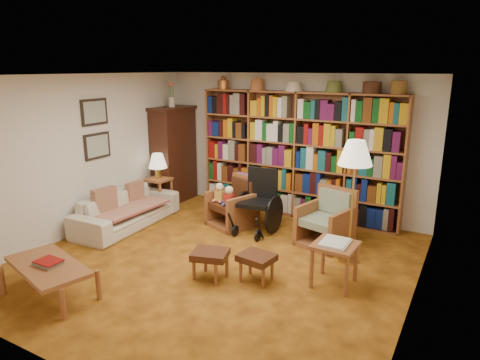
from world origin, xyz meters
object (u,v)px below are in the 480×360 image
Objects in this scene: floor_lamp at (355,158)px; coffee_table at (48,268)px; footstool_a at (210,256)px; side_table_papers at (335,250)px; armchair_leather at (235,205)px; armchair_sage at (327,222)px; wheelchair at (258,203)px; sofa at (127,209)px; footstool_b at (257,259)px; side_table_lamp at (159,186)px.

floor_lamp is 1.34× the size of coffee_table.
footstool_a is 0.42× the size of coffee_table.
side_table_papers is (0.02, -0.73, -1.00)m from floor_lamp.
armchair_leather is 3.20m from coffee_table.
armchair_leather is at bearing 111.14° from footstool_a.
armchair_sage is 1.33m from floor_lamp.
wheelchair is 1.80× the size of side_table_papers.
sofa is 1.16× the size of floor_lamp.
footstool_b is at bearing -63.62° from wheelchair.
side_table_lamp is 0.70× the size of armchair_sage.
armchair_sage is at bearing 3.54° from wheelchair.
armchair_leather is 0.50m from wheelchair.
coffee_table is at bearing -72.70° from side_table_lamp.
sofa is 2.34m from coffee_table.
coffee_table is (0.87, -2.17, 0.08)m from sofa.
sofa is at bearing -156.26° from wheelchair.
armchair_leather is 1.05× the size of armchair_sage.
sofa is 3.29m from armchair_sage.
coffee_table is (-2.76, -2.64, -1.09)m from floor_lamp.
side_table_lamp is 2.98m from footstool_a.
floor_lamp is 3.97m from coffee_table.
footstool_b is 2.44m from coffee_table.
wheelchair reaches higher than sofa.
footstool_b is (1.24, -1.60, -0.06)m from armchair_leather.
armchair_sage is 1.14m from wheelchair.
wheelchair is 1.72m from footstool_b.
coffee_table is (-1.15, -3.06, -0.10)m from wheelchair.
side_table_papers is (1.63, -1.15, -0.01)m from wheelchair.
armchair_leather reaches higher than footstool_b.
sofa is 2.19× the size of armchair_leather.
wheelchair is (2.12, -0.06, 0.03)m from side_table_lamp.
sofa is 2.85m from footstool_b.
armchair_leather is at bearing 166.95° from floor_lamp.
floor_lamp is at bearing 91.44° from side_table_papers.
footstool_b is at bearing -52.15° from armchair_leather.
wheelchair is 1.94m from floor_lamp.
side_table_lamp is at bearing -179.91° from armchair_sage.
armchair_sage is (3.15, 0.96, 0.03)m from sofa.
wheelchair is (-1.13, -0.07, 0.15)m from armchair_sage.
footstool_a is at bearing -68.86° from armchair_leather.
armchair_leather is 1.57× the size of side_table_papers.
side_table_papers is at bearing -97.13° from sofa.
armchair_sage is 0.83× the size of wheelchair.
coffee_table is (-1.91, -1.53, 0.08)m from footstool_b.
footstool_b is at bearing -102.91° from armchair_sage.
coffee_table is (-2.77, -1.91, -0.09)m from side_table_papers.
side_table_lamp is at bearing 178.24° from wheelchair.
armchair_sage reaches higher than armchair_leather.
coffee_table is at bearing -141.35° from footstool_b.
armchair_leather is 2.42m from floor_lamp.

